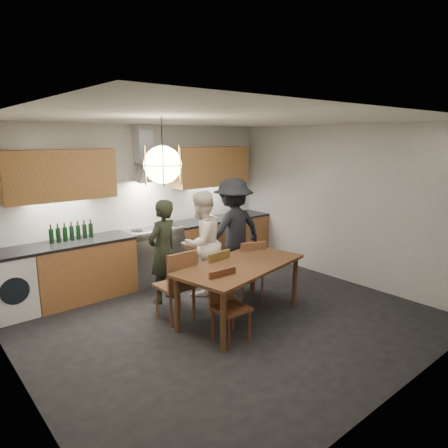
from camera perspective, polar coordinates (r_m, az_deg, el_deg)
ground at (r=5.52m, az=0.55°, el=-13.35°), size 5.00×5.00×0.00m
room_shell at (r=5.03m, az=0.59°, el=4.50°), size 5.02×4.52×2.61m
counter_run at (r=6.87m, az=-9.95°, el=-4.31°), size 5.00×0.62×0.90m
range_stove at (r=6.86m, az=-10.09°, el=-4.42°), size 0.90×0.60×0.92m
wall_fixtures at (r=6.71m, az=-11.07°, el=7.63°), size 4.30×0.54×1.10m
pendant_lamp at (r=4.32m, az=-8.76°, el=8.36°), size 0.43×0.43×0.70m
dining_table at (r=5.30m, az=2.37°, el=-6.62°), size 1.94×1.23×0.76m
chair_back_left at (r=5.28m, az=-6.56°, el=-8.15°), size 0.44×0.44×0.96m
chair_back_mid at (r=5.56m, az=-1.39°, el=-7.53°), size 0.44×0.44×0.88m
chair_back_right at (r=6.06m, az=3.86°, el=-5.85°), size 0.52×0.52×0.88m
chair_front at (r=4.84m, az=0.45°, el=-10.84°), size 0.40×0.40×0.85m
person_left at (r=5.89m, az=-8.71°, el=-3.88°), size 0.64×0.52×1.53m
person_mid at (r=6.13m, az=-3.27°, el=-2.75°), size 0.89×0.75×1.60m
person_right at (r=6.64m, az=1.31°, el=-0.94°), size 1.14×0.68×1.74m
mixing_bowl at (r=7.26m, az=-2.22°, el=0.72°), size 0.38×0.38×0.07m
stock_pot at (r=7.62m, az=0.64°, el=1.50°), size 0.25×0.25×0.13m
wine_bottles at (r=6.29m, az=-20.95°, el=-0.96°), size 0.64×0.06×0.27m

